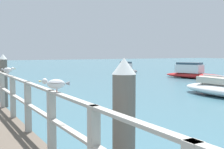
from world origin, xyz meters
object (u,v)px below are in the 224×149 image
at_px(dock_piling_far, 4,80).
at_px(boat_3, 127,69).
at_px(seagull_foreground, 56,83).
at_px(dock_piling_near, 124,138).
at_px(boat_2, 193,73).
at_px(seagull_background, 8,70).

relative_size(dock_piling_far, boat_3, 0.46).
relative_size(dock_piling_far, seagull_foreground, 4.49).
height_order(dock_piling_far, seagull_foreground, dock_piling_far).
bearing_deg(dock_piling_near, boat_2, 43.49).
bearing_deg(dock_piling_far, boat_3, 45.38).
bearing_deg(boat_2, dock_piling_far, -177.93).
relative_size(seagull_foreground, seagull_background, 1.07).
height_order(seagull_foreground, boat_2, seagull_foreground).
xyz_separation_m(dock_piling_far, boat_2, (15.18, 5.82, -0.59)).
distance_m(dock_piling_far, boat_3, 20.82).
bearing_deg(seagull_foreground, boat_2, -21.99).
xyz_separation_m(dock_piling_far, seagull_background, (-0.38, -3.08, 0.56)).
height_order(seagull_background, boat_3, seagull_background).
distance_m(dock_piling_near, dock_piling_far, 8.58).
distance_m(boat_2, boat_3, 9.01).
bearing_deg(seagull_background, dock_piling_near, 58.24).
xyz_separation_m(seagull_foreground, boat_3, (15.01, 21.98, -1.21)).
height_order(dock_piling_near, dock_piling_far, same).
relative_size(boat_2, boat_3, 1.24).
distance_m(dock_piling_near, seagull_foreground, 1.56).
height_order(dock_piling_near, boat_2, dock_piling_near).
distance_m(seagull_foreground, boat_2, 20.31).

